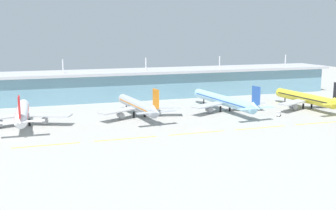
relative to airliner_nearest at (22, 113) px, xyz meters
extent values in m
plane|color=#A8A59E|center=(80.99, -36.45, -6.44)|extent=(600.00, 600.00, 0.00)
cube|color=#6693A8|center=(80.99, 67.07, 2.52)|extent=(280.00, 28.00, 17.92)
cube|color=#B2B2B7|center=(80.99, 67.07, 12.37)|extent=(288.00, 34.00, 1.80)
cylinder|color=silver|center=(24.99, 61.47, 17.77)|extent=(0.90, 0.90, 9.00)
cylinder|color=silver|center=(80.99, 61.47, 17.77)|extent=(0.90, 0.90, 9.00)
cylinder|color=silver|center=(136.99, 61.47, 17.77)|extent=(0.90, 0.90, 9.00)
cylinder|color=silver|center=(192.99, 61.47, 17.77)|extent=(0.90, 0.90, 9.00)
cylinder|color=white|center=(0.02, 1.55, 0.06)|extent=(6.33, 48.85, 5.80)
cone|color=white|center=(0.31, 27.95, 0.06)|extent=(5.55, 4.06, 5.51)
cone|color=white|center=(-0.28, -25.85, 1.26)|extent=(5.00, 6.68, 5.72)
cube|color=red|center=(-0.27, -24.85, 7.71)|extent=(0.77, 6.41, 9.50)
cube|color=white|center=(-5.78, -25.29, 1.06)|extent=(10.03, 3.31, 0.36)
cube|color=white|center=(5.22, -25.41, 1.06)|extent=(10.03, 3.31, 0.36)
cylinder|color=gray|center=(-10.82, -1.31, -4.04)|extent=(3.25, 4.53, 3.20)
cube|color=#B7BABF|center=(11.97, -3.01, -1.25)|extent=(24.77, 15.51, 0.70)
cylinder|color=gray|center=(10.78, -1.55, -4.04)|extent=(3.25, 4.53, 3.20)
cylinder|color=black|center=(0.22, 19.85, -4.64)|extent=(0.70, 0.70, 3.60)
cylinder|color=black|center=(-3.22, -1.41, -4.64)|extent=(1.10, 1.10, 3.60)
cylinder|color=black|center=(3.18, -1.48, -4.64)|extent=(1.10, 1.10, 3.60)
cube|color=red|center=(0.02, 1.55, 0.46)|extent=(6.32, 43.98, 0.60)
cylinder|color=#ADB2BC|center=(60.35, 3.90, 0.06)|extent=(11.70, 48.93, 5.80)
cone|color=#ADB2BC|center=(57.14, 29.99, 0.06)|extent=(5.96, 4.64, 5.51)
cone|color=#ADB2BC|center=(63.69, -23.19, 1.26)|extent=(5.70, 7.18, 5.72)
cube|color=orange|center=(63.57, -22.19, 7.71)|extent=(1.48, 6.44, 9.50)
cube|color=#ADB2BC|center=(58.17, -23.36, 1.06)|extent=(10.32, 4.40, 0.36)
cube|color=#ADB2BC|center=(69.09, -22.02, 1.06)|extent=(10.32, 4.40, 0.36)
cube|color=#B7BABF|center=(48.99, -1.96, -1.25)|extent=(24.28, 17.59, 0.70)
cylinder|color=gray|center=(50.00, -0.38, -4.04)|extent=(3.73, 4.86, 3.20)
cube|color=#B7BABF|center=(72.81, 0.98, -1.25)|extent=(24.94, 12.77, 0.70)
cylinder|color=gray|center=(71.44, 2.26, -4.04)|extent=(3.73, 4.86, 3.20)
cylinder|color=black|center=(58.12, 21.98, -4.64)|extent=(0.70, 0.70, 3.60)
cylinder|color=black|center=(57.55, 0.53, -4.64)|extent=(1.10, 1.10, 3.60)
cylinder|color=black|center=(63.90, 1.31, -4.64)|extent=(1.10, 1.10, 3.60)
cube|color=orange|center=(60.35, 3.90, 0.46)|extent=(11.15, 44.11, 0.60)
cylinder|color=#9ED1EA|center=(112.73, 4.12, 0.06)|extent=(12.13, 61.85, 5.80)
cone|color=#9ED1EA|center=(109.34, 36.73, 0.06)|extent=(5.89, 4.55, 5.51)
cone|color=#9ED1EA|center=(116.22, -29.49, 1.26)|extent=(5.59, 7.10, 5.72)
cube|color=#2D5BB7|center=(116.12, -28.50, 7.71)|extent=(1.36, 6.44, 9.50)
cube|color=#9ED1EA|center=(110.70, -29.56, 1.06)|extent=(10.28, 4.22, 0.36)
cube|color=#9ED1EA|center=(121.64, -28.42, 1.06)|extent=(10.28, 4.22, 0.36)
cube|color=#B7BABF|center=(101.25, -1.52, -1.25)|extent=(24.39, 17.25, 0.70)
cylinder|color=gray|center=(102.29, 0.04, -4.04)|extent=(3.65, 4.81, 3.20)
cube|color=#B7BABF|center=(125.12, 0.96, -1.25)|extent=(24.94, 13.18, 0.70)
cylinder|color=gray|center=(123.78, 2.27, -4.04)|extent=(3.65, 4.81, 3.20)
cylinder|color=black|center=(110.34, 27.09, -4.64)|extent=(0.70, 0.70, 3.60)
cylinder|color=black|center=(109.85, 0.81, -4.64)|extent=(1.10, 1.10, 3.60)
cylinder|color=black|center=(116.22, 1.47, -4.64)|extent=(1.10, 1.10, 3.60)
cube|color=#2D5BB7|center=(112.73, 4.12, 0.46)|extent=(11.54, 55.73, 0.60)
cylinder|color=yellow|center=(164.47, -3.54, 0.06)|extent=(9.83, 49.32, 5.80)
cone|color=yellow|center=(162.28, 22.88, 0.06)|extent=(5.82, 4.44, 5.51)
cube|color=yellow|center=(161.22, -30.91, 1.06)|extent=(10.23, 4.02, 0.36)
cube|color=#B7BABF|center=(152.88, -8.94, -1.25)|extent=(24.49, 16.87, 0.70)
cylinder|color=gray|center=(153.95, -7.40, -4.04)|extent=(3.56, 4.75, 3.20)
cube|color=#B7BABF|center=(176.79, -6.96, -1.25)|extent=(24.94, 13.61, 0.70)
cylinder|color=gray|center=(175.48, -5.62, -4.04)|extent=(3.56, 4.75, 3.20)
cylinder|color=black|center=(162.95, 14.78, -4.64)|extent=(0.70, 0.70, 3.60)
cylinder|color=black|center=(161.53, -6.79, -4.64)|extent=(1.10, 1.10, 3.60)
cylinder|color=black|center=(167.91, -6.26, -4.64)|extent=(1.10, 1.10, 3.60)
cube|color=black|center=(164.47, -3.54, 0.46)|extent=(9.47, 44.44, 0.60)
cube|color=yellow|center=(9.99, -41.19, -6.42)|extent=(28.00, 0.70, 0.04)
cube|color=yellow|center=(43.99, -41.19, -6.42)|extent=(28.00, 0.70, 0.04)
cube|color=yellow|center=(77.99, -41.19, -6.42)|extent=(28.00, 0.70, 0.04)
cube|color=yellow|center=(111.99, -41.19, -6.42)|extent=(28.00, 0.70, 0.04)
cube|color=yellow|center=(145.99, -41.19, -6.42)|extent=(28.00, 0.70, 0.04)
cube|color=silver|center=(136.30, -19.46, -5.19)|extent=(3.79, 3.84, 1.60)
cube|color=silver|center=(136.30, -19.46, -4.04)|extent=(3.54, 3.58, 0.16)
cylinder|color=black|center=(136.02, -20.93, -5.99)|extent=(0.88, 0.89, 0.90)
cylinder|color=black|center=(134.85, -19.81, -5.99)|extent=(0.88, 0.89, 0.90)
cylinder|color=black|center=(137.76, -19.11, -5.99)|extent=(0.88, 0.89, 0.90)
cylinder|color=black|center=(136.59, -17.99, -5.99)|extent=(0.88, 0.89, 0.90)
camera|label=1|loc=(6.64, -216.65, 41.39)|focal=44.30mm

